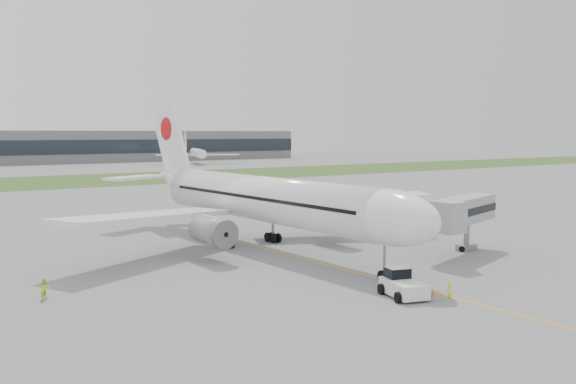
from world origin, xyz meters
TOP-DOWN VIEW (x-y plane):
  - ground at (0.00, 0.00)m, footprint 600.00×600.00m
  - apron_markings at (0.00, -5.00)m, footprint 70.00×70.00m
  - grass_strip at (0.00, 120.00)m, footprint 600.00×50.00m
  - airliner at (0.00, 4.87)m, footprint 48.13×53.95m
  - pushback_tug at (-2.85, -19.94)m, footprint 3.82×4.74m
  - jet_bridge at (14.25, -11.51)m, footprint 13.11×7.35m
  - safety_cone_left at (-0.50, -20.94)m, footprint 0.39×0.39m
  - safety_cone_right at (0.50, -19.46)m, footprint 0.38×0.38m
  - ground_crew_near at (-0.91, -23.02)m, footprint 0.66×0.61m
  - ground_crew_far at (-26.02, -4.44)m, footprint 1.04×1.00m
  - distant_aircraft_right at (87.21, 185.40)m, footprint 43.35×41.04m

SIDE VIEW (x-z plane):
  - ground at x=0.00m, z-range 0.00..0.00m
  - apron_markings at x=0.00m, z-range -0.02..0.02m
  - distant_aircraft_right at x=87.21m, z-range -6.62..6.62m
  - grass_strip at x=0.00m, z-range 0.00..0.02m
  - safety_cone_right at x=0.50m, z-range 0.00..0.53m
  - safety_cone_left at x=-0.50m, z-range 0.00..0.54m
  - ground_crew_near at x=-0.91m, z-range 0.00..1.52m
  - ground_crew_far at x=-26.02m, z-range 0.00..1.68m
  - pushback_tug at x=-2.85m, z-range -0.09..2.08m
  - jet_bridge at x=14.25m, z-range 1.50..7.74m
  - airliner at x=0.00m, z-range -3.28..14.60m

